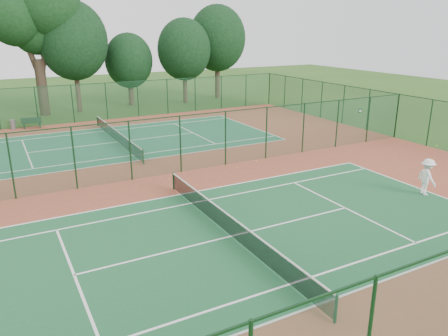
{
  "coord_description": "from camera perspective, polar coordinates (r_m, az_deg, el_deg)",
  "views": [
    {
      "loc": [
        -8.13,
        -23.52,
        8.45
      ],
      "look_at": [
        1.87,
        -4.91,
        1.6
      ],
      "focal_mm": 35.0,
      "sensor_mm": 36.0,
      "label": 1
    }
  ],
  "objects": [
    {
      "name": "stray_ball_c",
      "position": [
        25.52,
        -7.19,
        -1.42
      ],
      "size": [
        0.07,
        0.07,
        0.07
      ],
      "primitive_type": "sphere",
      "color": "#D1E334",
      "rests_on": "red_pad"
    },
    {
      "name": "fence_divider",
      "position": [
        25.77,
        -8.87,
        2.7
      ],
      "size": [
        40.0,
        0.09,
        3.5
      ],
      "color": "#194B2C",
      "rests_on": "ground"
    },
    {
      "name": "trash_bin",
      "position": [
        41.92,
        -25.87,
        5.12
      ],
      "size": [
        0.59,
        0.59,
        0.83
      ],
      "primitive_type": "cylinder",
      "rotation": [
        0.0,
        0.0,
        0.35
      ],
      "color": "slate",
      "rests_on": "red_pad"
    },
    {
      "name": "tennis_net_near",
      "position": [
        18.43,
        0.91,
        -7.45
      ],
      "size": [
        0.1,
        12.9,
        0.97
      ],
      "color": "#13351E",
      "rests_on": "ground"
    },
    {
      "name": "fence_south",
      "position": [
        11.89,
        23.72,
        -18.01
      ],
      "size": [
        40.0,
        0.09,
        3.5
      ],
      "color": "#1C5538",
      "rests_on": "ground"
    },
    {
      "name": "player_near",
      "position": [
        25.11,
        24.98,
        -1.05
      ],
      "size": [
        1.0,
        1.39,
        1.95
      ],
      "primitive_type": "imported",
      "rotation": [
        0.0,
        0.0,
        1.33
      ],
      "color": "white",
      "rests_on": "court_near"
    },
    {
      "name": "big_tree",
      "position": [
        47.21,
        -23.6,
        17.91
      ],
      "size": [
        8.8,
        6.44,
        13.51
      ],
      "color": "#31241B",
      "rests_on": "ground"
    },
    {
      "name": "bench",
      "position": [
        41.57,
        -23.82,
        5.44
      ],
      "size": [
        1.67,
        0.74,
        0.99
      ],
      "rotation": [
        0.0,
        0.0,
        -0.17
      ],
      "color": "#11321B",
      "rests_on": "red_pad"
    },
    {
      "name": "stray_ball_b",
      "position": [
        28.73,
        4.24,
        0.9
      ],
      "size": [
        0.08,
        0.08,
        0.08
      ],
      "primitive_type": "sphere",
      "color": "yellow",
      "rests_on": "red_pad"
    },
    {
      "name": "tennis_net_far",
      "position": [
        34.44,
        -13.86,
        4.16
      ],
      "size": [
        0.1,
        12.9,
        0.97
      ],
      "color": "#153A1C",
      "rests_on": "ground"
    },
    {
      "name": "court_near",
      "position": [
        18.66,
        0.9,
        -8.92
      ],
      "size": [
        23.77,
        10.97,
        0.01
      ],
      "primitive_type": "cube",
      "color": "#1B5730",
      "rests_on": "red_pad"
    },
    {
      "name": "court_far",
      "position": [
        34.57,
        -13.79,
        3.31
      ],
      "size": [
        23.77,
        10.97,
        0.01
      ],
      "primitive_type": "cube",
      "color": "#1E603E",
      "rests_on": "red_pad"
    },
    {
      "name": "fence_north",
      "position": [
        42.84,
        -17.12,
        8.19
      ],
      "size": [
        40.0,
        0.09,
        3.5
      ],
      "color": "#194B2A",
      "rests_on": "ground"
    },
    {
      "name": "stray_ball_a",
      "position": [
        27.41,
        1.65,
        0.09
      ],
      "size": [
        0.06,
        0.06,
        0.06
      ],
      "primitive_type": "sphere",
      "color": "yellow",
      "rests_on": "red_pad"
    },
    {
      "name": "fence_east",
      "position": [
        37.27,
        21.62,
        6.36
      ],
      "size": [
        0.09,
        36.0,
        3.5
      ],
      "rotation": [
        0.0,
        0.0,
        1.57
      ],
      "color": "#1B5235",
      "rests_on": "ground"
    },
    {
      "name": "red_pad",
      "position": [
        26.28,
        -8.69,
        -1.0
      ],
      "size": [
        40.0,
        36.0,
        0.01
      ],
      "primitive_type": "cube",
      "color": "brown",
      "rests_on": "ground"
    },
    {
      "name": "evergreen_row",
      "position": [
        49.28,
        -17.87,
        7.23
      ],
      "size": [
        39.0,
        5.0,
        12.0
      ],
      "primitive_type": null,
      "color": "black",
      "rests_on": "ground"
    },
    {
      "name": "ground",
      "position": [
        26.28,
        -8.69,
        -1.01
      ],
      "size": [
        120.0,
        120.0,
        0.0
      ],
      "primitive_type": "plane",
      "color": "#2C531A",
      "rests_on": "ground"
    }
  ]
}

